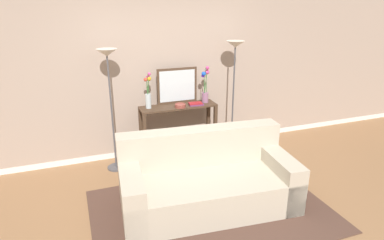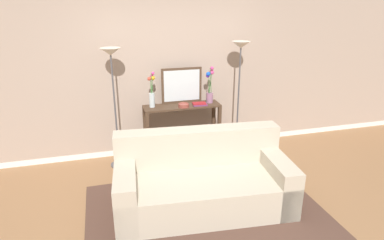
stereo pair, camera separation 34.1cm
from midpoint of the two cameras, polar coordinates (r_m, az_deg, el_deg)
The scene contains 13 objects.
ground_plane at distance 4.06m, azimuth 0.02°, elevation -16.01°, with size 16.00×16.00×0.02m, color #936B47.
back_wall at distance 5.25m, azimuth -7.43°, elevation 9.53°, with size 12.00×0.15×2.89m.
area_rug at distance 4.11m, azimuth 0.80°, elevation -15.21°, with size 2.74×1.87×0.01m.
couch at distance 4.08m, azimuth 0.06°, elevation -10.48°, with size 2.12×1.15×0.88m.
console_table at distance 5.18m, azimuth -4.22°, elevation -0.49°, with size 1.17×0.33×0.85m.
floor_lamp_left at distance 4.73m, azimuth -16.04°, elevation 7.07°, with size 0.28×0.28×1.76m.
floor_lamp_right at distance 5.21m, azimuth 5.38°, elevation 9.11°, with size 0.28×0.28×1.79m.
wall_mirror at distance 5.14m, azimuth -4.44°, elevation 5.82°, with size 0.63×0.02×0.55m.
vase_tall_flowers at distance 4.96m, azimuth -9.45°, elevation 4.42°, with size 0.12×0.10×0.54m.
vase_short_flowers at distance 5.18m, azimuth 0.37°, elevation 5.44°, with size 0.13×0.11×0.57m.
fruit_bowl at distance 4.99m, azimuth -3.97°, elevation 2.46°, with size 0.16×0.16×0.05m.
book_stack at distance 5.09m, azimuth -1.26°, elevation 2.74°, with size 0.23×0.15×0.04m.
book_row_under_console at distance 5.31m, azimuth -7.15°, elevation -6.13°, with size 0.36×0.18×0.12m.
Camera 1 is at (-1.30, -3.03, 2.37)m, focal length 31.30 mm.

